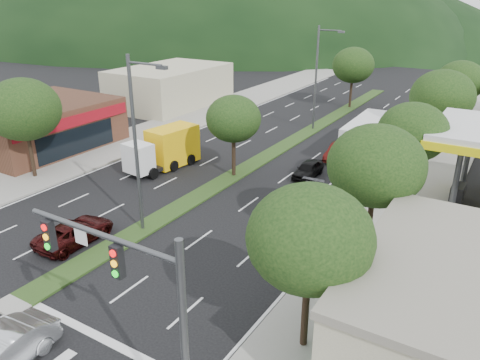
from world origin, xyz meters
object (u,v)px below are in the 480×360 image
Objects in this scene: tree_r_a at (310,238)px; car_queue_b at (302,197)px; tree_r_d at (442,97)px; car_queue_c at (338,152)px; tree_l_a at (23,110)px; car_queue_e at (376,124)px; box_truck at (166,150)px; car_queue_a at (308,169)px; tree_med_near at (233,119)px; suv_maroon at (75,232)px; traffic_signal at (139,297)px; tree_med_far at (353,65)px; car_queue_d at (374,139)px; tree_r_e at (460,81)px; streetlight_mid at (318,74)px; motorhome at (366,136)px; tree_r_c at (413,132)px; car_queue_f at (403,114)px; streetlight_near at (138,139)px; tree_r_b at (376,166)px.

tree_r_a reaches higher than car_queue_b.
car_queue_c is (-6.66, -4.25, -4.54)m from tree_r_d.
tree_l_a is 24.23m from car_queue_c.
box_truck is (-11.11, -18.86, 0.70)m from car_queue_e.
car_queue_c is at bearing -92.21° from car_queue_e.
box_truck is at bearing -160.13° from car_queue_a.
suv_maroon is at bearing -99.40° from tree_med_near.
car_queue_e is at bearing 101.47° from tree_r_a.
tree_l_a is 10.47m from box_truck.
traffic_signal is at bearing 149.49° from suv_maroon.
tree_med_far is 19.51m from car_queue_c.
tree_l_a is at bearing -136.97° from car_queue_d.
tree_r_e is 20.99m from car_queue_a.
tree_r_a is at bearing -73.30° from tree_med_far.
motorhome is at bearing -37.18° from streetlight_mid.
car_queue_f is at bearing 103.65° from tree_r_c.
suv_maroon is at bearing -105.01° from car_queue_e.
motorhome is (1.32, -7.81, 0.89)m from car_queue_e.
car_queue_b reaches higher than suv_maroon.
tree_l_a is at bearing -110.19° from tree_med_far.
car_queue_a is (-7.18, -9.25, -4.58)m from tree_r_d.
car_queue_b is at bearing -71.08° from car_queue_a.
car_queue_b is (6.38, 7.75, -4.95)m from streetlight_near.
traffic_signal is 1.54× the size of suv_maroon.
car_queue_c is 0.48× the size of motorhome.
car_queue_a is (6.98, 15.79, -0.03)m from suv_maroon.
tree_l_a reaches higher than tree_med_near.
streetlight_near is (0.21, -36.00, 0.58)m from tree_med_far.
tree_med_far reaches higher than suv_maroon.
car_queue_e is (5.56, 17.75, -3.67)m from tree_med_near.
tree_r_e is at bearing 30.69° from streetlight_mid.
tree_r_b is 1.59× the size of car_queue_b.
tree_med_near is 10.07m from streetlight_near.
tree_r_a is at bearing -90.00° from tree_r_c.
box_truck reaches higher than car_queue_a.
streetlight_near is (-8.82, 9.54, 0.94)m from traffic_signal.
motorhome is at bearing 94.18° from traffic_signal.
motorhome is (6.88, 9.94, -2.78)m from tree_med_near.
motorhome is at bearing 107.82° from tree_r_b.
tree_r_b is 1.15× the size of tree_med_near.
tree_med_far is 1.07× the size of box_truck.
tree_med_far is 1.40× the size of car_queue_f.
tree_r_c is at bearing -47.78° from streetlight_mid.
tree_med_far reaches higher than car_queue_d.
car_queue_d is (-5.20, -9.25, -4.22)m from tree_r_e.
traffic_signal is 41.65m from tree_r_e.
tree_med_near is 6.40m from box_truck.
tree_r_b reaches higher than car_queue_a.
streetlight_near is (-11.79, -12.00, 0.84)m from tree_r_c.
box_truck reaches higher than car_queue_d.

